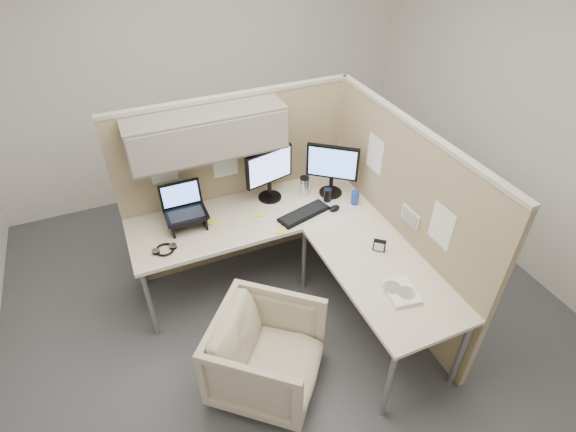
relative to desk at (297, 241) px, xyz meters
name	(u,v)px	position (x,y,z in m)	size (l,w,h in m)	color
ground	(289,315)	(-0.12, -0.13, -0.69)	(4.50, 4.50, 0.00)	#424348
partition_back	(224,162)	(-0.34, 0.70, 0.41)	(2.00, 0.36, 1.63)	tan
partition_right	(397,217)	(0.78, -0.19, 0.13)	(0.07, 2.03, 1.63)	tan
desk	(297,241)	(0.00, 0.00, 0.00)	(2.00, 1.98, 0.73)	beige
office_chair	(267,351)	(-0.51, -0.64, -0.33)	(0.70, 0.65, 0.72)	beige
monitor_left	(269,171)	(0.00, 0.57, 0.32)	(0.44, 0.20, 0.47)	black
monitor_right	(332,166)	(0.51, 0.42, 0.32)	(0.37, 0.30, 0.47)	black
laptop_station	(185,212)	(-0.75, 0.48, 0.17)	(0.32, 0.28, 0.34)	black
keyboard	(304,214)	(0.16, 0.23, 0.05)	(0.45, 0.15, 0.02)	black
mouse	(335,208)	(0.43, 0.19, 0.06)	(0.10, 0.06, 0.04)	black
travel_mug	(304,186)	(0.29, 0.50, 0.13)	(0.08, 0.08, 0.17)	silver
soda_can_green	(355,198)	(0.63, 0.20, 0.10)	(0.07, 0.07, 0.12)	#1E3FA5
soda_can_silver	(328,195)	(0.43, 0.33, 0.10)	(0.07, 0.07, 0.12)	black
sticky_note_b	(280,230)	(-0.09, 0.12, 0.05)	(0.08, 0.08, 0.01)	yellow
sticky_note_d	(259,214)	(-0.18, 0.38, 0.05)	(0.08, 0.08, 0.01)	yellow
sticky_note_c	(212,222)	(-0.56, 0.44, 0.05)	(0.08, 0.08, 0.01)	yellow
headphones	(165,249)	(-0.98, 0.24, 0.06)	(0.18, 0.15, 0.03)	black
paper_stack	(401,292)	(0.39, -0.82, 0.06)	(0.23, 0.28, 0.03)	white
desk_clock	(379,246)	(0.49, -0.39, 0.09)	(0.09, 0.09, 0.09)	black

